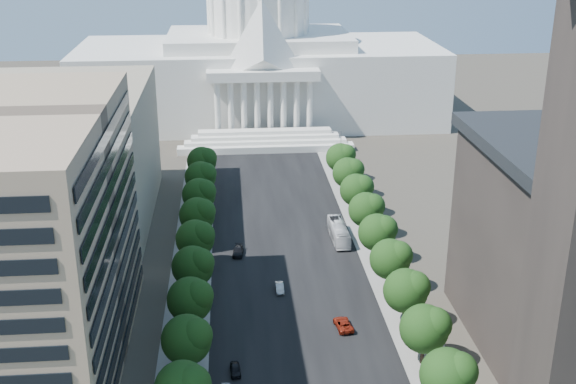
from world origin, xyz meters
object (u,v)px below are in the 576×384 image
object	(u,v)px
car_silver	(280,288)
city_bus	(339,232)
car_dark_a	(235,370)
car_red	(343,324)
car_dark_b	(238,251)

from	to	relation	value
car_silver	city_bus	bearing A→B (deg)	56.30
car_dark_a	car_red	bearing A→B (deg)	28.44
car_dark_b	city_bus	xyz separation A→B (m)	(21.65, 5.59, 1.08)
car_dark_b	city_bus	bearing A→B (deg)	20.50
car_dark_a	car_silver	size ratio (longest dim) A/B	0.92
car_dark_a	car_dark_b	size ratio (longest dim) A/B	0.76
car_dark_a	car_dark_b	xyz separation A→B (m)	(1.27, 41.30, 0.08)
car_dark_b	city_bus	distance (m)	22.38
car_dark_a	city_bus	xyz separation A→B (m)	(22.92, 46.88, 1.16)
car_dark_a	car_dark_b	distance (m)	41.32
car_red	car_dark_b	distance (m)	34.45
car_red	car_dark_a	bearing A→B (deg)	24.19
city_bus	car_dark_a	bearing A→B (deg)	-117.22
car_red	city_bus	world-z (taller)	city_bus
car_red	car_silver	bearing A→B (deg)	-62.49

